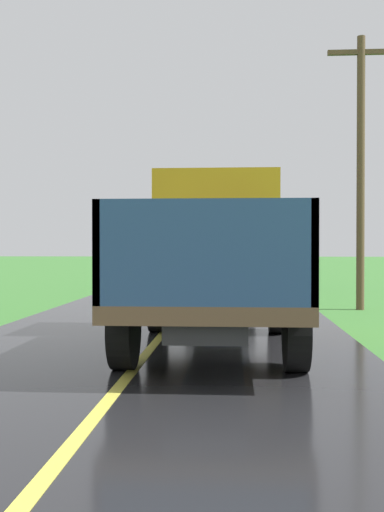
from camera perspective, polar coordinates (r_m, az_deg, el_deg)
name	(u,v)px	position (r m, az deg, el deg)	size (l,w,h in m)	color
banana_truck_near	(216,254)	(10.02, 2.21, 0.19)	(2.38, 5.82, 2.80)	#2D2D30
banana_truck_far	(223,249)	(24.32, 2.80, 0.60)	(2.38, 5.81, 2.80)	#2D2D30
utility_pole_roadside	(361,164)	(16.42, 15.11, 8.11)	(1.66, 0.20, 6.86)	brown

